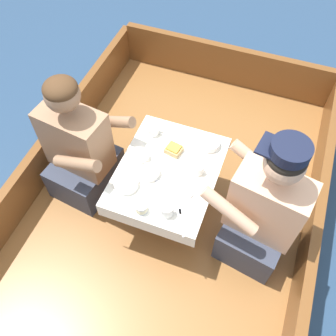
# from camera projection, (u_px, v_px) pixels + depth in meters

# --- Properties ---
(ground_plane) EXTENTS (60.00, 60.00, 0.00)m
(ground_plane) POSITION_uv_depth(u_px,v_px,m) (167.00, 233.00, 2.84)
(ground_plane) COLOR navy
(boat_deck) EXTENTS (1.89, 2.87, 0.35)m
(boat_deck) POSITION_uv_depth(u_px,v_px,m) (166.00, 222.00, 2.69)
(boat_deck) COLOR brown
(boat_deck) RESTS_ON ground_plane
(gunwale_port) EXTENTS (0.06, 2.87, 0.31)m
(gunwale_port) POSITION_uv_depth(u_px,v_px,m) (44.00, 159.00, 2.61)
(gunwale_port) COLOR brown
(gunwale_port) RESTS_ON boat_deck
(gunwale_starboard) EXTENTS (0.06, 2.87, 0.31)m
(gunwale_starboard) POSITION_uv_depth(u_px,v_px,m) (309.00, 245.00, 2.24)
(gunwale_starboard) COLOR brown
(gunwale_starboard) RESTS_ON boat_deck
(bow_coaming) EXTENTS (1.77, 0.06, 0.35)m
(bow_coaming) POSITION_uv_depth(u_px,v_px,m) (225.00, 64.00, 3.17)
(bow_coaming) COLOR brown
(bow_coaming) RESTS_ON boat_deck
(cockpit_table) EXTENTS (0.58, 0.74, 0.43)m
(cockpit_table) POSITION_uv_depth(u_px,v_px,m) (168.00, 175.00, 2.26)
(cockpit_table) COLOR #B2B2B7
(cockpit_table) RESTS_ON boat_deck
(person_port) EXTENTS (0.56, 0.50, 0.95)m
(person_port) POSITION_uv_depth(u_px,v_px,m) (80.00, 150.00, 2.37)
(person_port) COLOR #333847
(person_port) RESTS_ON boat_deck
(person_starboard) EXTENTS (0.57, 0.52, 0.99)m
(person_starboard) POSITION_uv_depth(u_px,v_px,m) (263.00, 212.00, 2.09)
(person_starboard) COLOR #333847
(person_starboard) RESTS_ON boat_deck
(plate_sandwich) EXTENTS (0.21, 0.21, 0.01)m
(plate_sandwich) POSITION_uv_depth(u_px,v_px,m) (174.00, 152.00, 2.29)
(plate_sandwich) COLOR white
(plate_sandwich) RESTS_ON cockpit_table
(plate_bread) EXTENTS (0.17, 0.17, 0.01)m
(plate_bread) POSITION_uv_depth(u_px,v_px,m) (180.00, 189.00, 2.13)
(plate_bread) COLOR white
(plate_bread) RESTS_ON cockpit_table
(sandwich) EXTENTS (0.11, 0.10, 0.05)m
(sandwich) POSITION_uv_depth(u_px,v_px,m) (174.00, 149.00, 2.26)
(sandwich) COLOR tan
(sandwich) RESTS_ON plate_sandwich
(bowl_port_near) EXTENTS (0.14, 0.14, 0.04)m
(bowl_port_near) POSITION_uv_depth(u_px,v_px,m) (209.00, 143.00, 2.31)
(bowl_port_near) COLOR white
(bowl_port_near) RESTS_ON cockpit_table
(bowl_starboard_near) EXTENTS (0.13, 0.13, 0.04)m
(bowl_starboard_near) POSITION_uv_depth(u_px,v_px,m) (139.00, 157.00, 2.24)
(bowl_starboard_near) COLOR white
(bowl_starboard_near) RESTS_ON cockpit_table
(bowl_center_far) EXTENTS (0.14, 0.14, 0.04)m
(bowl_center_far) POSITION_uv_depth(u_px,v_px,m) (126.00, 183.00, 2.13)
(bowl_center_far) COLOR white
(bowl_center_far) RESTS_ON cockpit_table
(bowl_port_far) EXTENTS (0.11, 0.11, 0.04)m
(bowl_port_far) POSITION_uv_depth(u_px,v_px,m) (150.00, 172.00, 2.18)
(bowl_port_far) COLOR white
(bowl_port_far) RESTS_ON cockpit_table
(coffee_cup_port) EXTENTS (0.10, 0.08, 0.07)m
(coffee_cup_port) POSITION_uv_depth(u_px,v_px,m) (167.00, 210.00, 2.02)
(coffee_cup_port) COLOR white
(coffee_cup_port) RESTS_ON cockpit_table
(coffee_cup_starboard) EXTENTS (0.09, 0.06, 0.06)m
(coffee_cup_starboard) POSITION_uv_depth(u_px,v_px,m) (199.00, 169.00, 2.18)
(coffee_cup_starboard) COLOR white
(coffee_cup_starboard) RESTS_ON cockpit_table
(coffee_cup_center) EXTENTS (0.11, 0.08, 0.05)m
(coffee_cup_center) POSITION_uv_depth(u_px,v_px,m) (154.00, 130.00, 2.36)
(coffee_cup_center) COLOR white
(coffee_cup_center) RESTS_ON cockpit_table
(tin_can) EXTENTS (0.07, 0.07, 0.05)m
(tin_can) POSITION_uv_depth(u_px,v_px,m) (141.00, 208.00, 2.03)
(tin_can) COLOR silver
(tin_can) RESTS_ON cockpit_table
(utensil_fork_starboard) EXTENTS (0.09, 0.16, 0.00)m
(utensil_fork_starboard) POSITION_uv_depth(u_px,v_px,m) (181.00, 220.00, 2.02)
(utensil_fork_starboard) COLOR silver
(utensil_fork_starboard) RESTS_ON cockpit_table
(utensil_spoon_port) EXTENTS (0.13, 0.13, 0.01)m
(utensil_spoon_port) POSITION_uv_depth(u_px,v_px,m) (164.00, 193.00, 2.12)
(utensil_spoon_port) COLOR silver
(utensil_spoon_port) RESTS_ON cockpit_table
(utensil_spoon_center) EXTENTS (0.16, 0.09, 0.01)m
(utensil_spoon_center) POSITION_uv_depth(u_px,v_px,m) (185.00, 206.00, 2.07)
(utensil_spoon_center) COLOR silver
(utensil_spoon_center) RESTS_ON cockpit_table
(utensil_knife_port) EXTENTS (0.17, 0.04, 0.00)m
(utensil_knife_port) POSITION_uv_depth(u_px,v_px,m) (162.00, 183.00, 2.16)
(utensil_knife_port) COLOR silver
(utensil_knife_port) RESTS_ON cockpit_table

